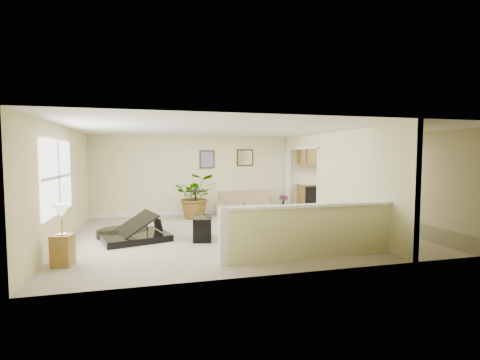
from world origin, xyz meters
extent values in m
plane|color=tan|center=(0.00, 0.00, 0.00)|extent=(9.00, 9.00, 0.00)
cube|color=beige|center=(0.00, 3.00, 1.25)|extent=(9.00, 0.04, 2.50)
cube|color=beige|center=(0.00, -3.00, 1.25)|extent=(9.00, 0.04, 2.50)
cube|color=beige|center=(-4.50, 0.00, 1.25)|extent=(0.04, 6.00, 2.50)
cube|color=beige|center=(4.50, 0.00, 1.25)|extent=(0.04, 6.00, 2.50)
cube|color=white|center=(0.00, 0.00, 2.50)|extent=(9.00, 6.00, 0.04)
cube|color=tan|center=(3.15, 0.00, 0.00)|extent=(2.70, 6.00, 0.01)
cube|color=beige|center=(1.80, -1.20, 1.25)|extent=(0.12, 3.60, 2.50)
cube|color=beige|center=(1.80, 1.77, 2.30)|extent=(0.12, 2.35, 0.40)
cube|color=beige|center=(0.15, -2.30, 0.47)|extent=(3.30, 0.12, 0.95)
cube|color=silver|center=(0.15, -2.30, 0.96)|extent=(3.40, 0.22, 0.05)
cube|color=silver|center=(-1.50, -2.30, 0.50)|extent=(0.14, 0.14, 1.00)
cube|color=white|center=(-4.49, -0.50, 1.45)|extent=(0.05, 2.15, 1.45)
cube|color=#362713|center=(-0.95, 2.98, 1.75)|extent=(0.48, 0.03, 0.58)
cube|color=#9A6284|center=(-0.95, 2.96, 1.75)|extent=(0.40, 0.01, 0.50)
cube|color=#362713|center=(0.30, 2.98, 1.80)|extent=(0.55, 0.03, 0.55)
cube|color=silver|center=(0.30, 2.96, 1.80)|extent=(0.46, 0.01, 0.46)
cube|color=olive|center=(3.30, 2.70, 0.45)|extent=(2.30, 0.60, 0.90)
cube|color=beige|center=(3.30, 2.70, 0.92)|extent=(2.36, 0.65, 0.04)
cube|color=black|center=(2.50, 2.69, 0.43)|extent=(0.60, 0.60, 0.84)
cube|color=olive|center=(3.30, 2.82, 1.95)|extent=(2.30, 0.35, 0.75)
cube|color=black|center=(-3.06, -0.08, 0.73)|extent=(1.66, 1.53, 0.29)
cylinder|color=black|center=(-3.20, 0.44, 0.73)|extent=(1.18, 1.18, 0.29)
cube|color=silver|center=(-2.24, -0.08, 0.69)|extent=(0.47, 0.97, 0.02)
cube|color=black|center=(-3.15, 0.01, 0.99)|extent=(1.35, 1.36, 0.64)
cube|color=black|center=(-1.57, -0.41, 0.26)|extent=(0.54, 0.84, 0.51)
cube|color=#9A8062|center=(0.14, 2.52, 0.23)|extent=(1.85, 1.34, 0.46)
cube|color=#9A8062|center=(0.14, 2.88, 0.71)|extent=(1.66, 0.65, 0.49)
cube|color=#9A8062|center=(-0.59, 2.52, 0.55)|extent=(0.44, 0.96, 0.18)
cube|color=#9A8062|center=(0.87, 2.52, 0.55)|extent=(0.44, 0.96, 0.18)
cylinder|color=black|center=(-1.39, 2.49, 0.02)|extent=(0.40, 0.40, 0.03)
cylinder|color=black|center=(-1.39, 2.49, 0.40)|extent=(0.04, 0.04, 0.79)
cylinder|color=black|center=(-1.39, 2.49, 0.80)|extent=(0.56, 0.56, 0.03)
cylinder|color=black|center=(-1.40, 2.26, 0.13)|extent=(0.38, 0.38, 0.27)
imported|color=#1F4514|center=(-1.40, 2.26, 0.67)|extent=(1.34, 1.21, 1.34)
cylinder|color=black|center=(1.45, 2.46, 0.11)|extent=(0.31, 0.31, 0.22)
imported|color=#1F4514|center=(1.45, 2.46, 0.30)|extent=(0.38, 0.38, 0.60)
cube|color=olive|center=(-4.15, -1.69, 0.27)|extent=(0.36, 0.36, 0.53)
cylinder|color=gold|center=(-4.15, -1.69, 0.54)|extent=(0.14, 0.14, 0.02)
cylinder|color=gold|center=(-4.15, -1.69, 0.72)|extent=(0.03, 0.03, 0.36)
cone|color=beige|center=(-4.15, -1.69, 0.94)|extent=(0.28, 0.28, 0.23)
camera|label=1|loc=(-2.66, -8.03, 1.86)|focal=26.00mm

